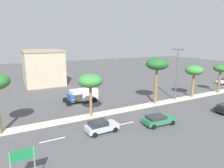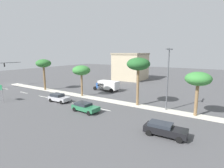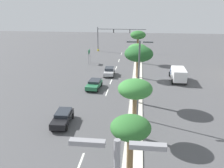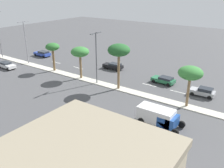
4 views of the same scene
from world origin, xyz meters
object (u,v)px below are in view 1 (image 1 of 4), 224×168
object	(u,v)px
palm_tree_front	(194,71)
street_lamp_right	(177,70)
palm_tree_far	(221,69)
sedan_silver_far	(101,126)
commercial_building	(43,67)
palm_tree_near	(90,81)
palm_tree_leading	(157,65)
directional_road_sign	(22,160)
sedan_green_rear	(158,119)
box_truck	(82,95)

from	to	relation	value
palm_tree_front	street_lamp_right	bearing A→B (deg)	-93.96
palm_tree_far	sedan_silver_far	xyz separation A→B (m)	(5.22, -29.63, -4.24)
palm_tree_far	street_lamp_right	size ratio (longest dim) A/B	0.63
commercial_building	palm_tree_near	distance (m)	25.87
commercial_building	street_lamp_right	xyz separation A→B (m)	(25.39, 19.04, 1.30)
palm_tree_leading	palm_tree_front	bearing A→B (deg)	88.74
street_lamp_right	palm_tree_far	bearing A→B (deg)	88.04
palm_tree_far	palm_tree_near	bearing A→B (deg)	-90.08
directional_road_sign	palm_tree_far	distance (m)	40.14
palm_tree_near	palm_tree_leading	world-z (taller)	palm_tree_leading
palm_tree_front	sedan_green_rear	xyz separation A→B (m)	(6.83, -14.31, -4.48)
directional_road_sign	palm_tree_leading	size ratio (longest dim) A/B	0.40
commercial_building	box_truck	size ratio (longest dim) A/B	1.68
sedan_silver_far	box_truck	xyz separation A→B (m)	(-12.53, 1.99, 0.51)
palm_tree_leading	sedan_green_rear	bearing A→B (deg)	-37.40
sedan_green_rear	palm_tree_front	bearing A→B (deg)	115.52
sedan_green_rear	palm_tree_near	bearing A→B (deg)	-135.10
palm_tree_leading	box_truck	bearing A→B (deg)	-122.55
palm_tree_leading	palm_tree_far	world-z (taller)	palm_tree_leading
sedan_green_rear	directional_road_sign	bearing A→B (deg)	-75.93
palm_tree_front	sedan_green_rear	distance (m)	16.48
directional_road_sign	palm_tree_near	size ratio (longest dim) A/B	0.51
palm_tree_near	palm_tree_leading	size ratio (longest dim) A/B	0.78
sedan_green_rear	box_truck	world-z (taller)	box_truck
palm_tree_near	street_lamp_right	world-z (taller)	street_lamp_right
street_lamp_right	palm_tree_front	bearing A→B (deg)	86.04
palm_tree_near	palm_tree_leading	distance (m)	12.21
palm_tree_leading	sedan_silver_far	size ratio (longest dim) A/B	1.99
palm_tree_leading	palm_tree_far	xyz separation A→B (m)	(0.31, 16.67, -1.83)
palm_tree_front	palm_tree_far	world-z (taller)	palm_tree_front
directional_road_sign	box_truck	bearing A→B (deg)	149.00
directional_road_sign	sedan_green_rear	xyz separation A→B (m)	(-4.14, 16.50, -1.59)
palm_tree_near	sedan_silver_far	size ratio (longest dim) A/B	1.56
palm_tree_far	palm_tree_leading	bearing A→B (deg)	-91.08
commercial_building	sedan_silver_far	size ratio (longest dim) A/B	2.50
directional_road_sign	palm_tree_front	distance (m)	32.84
directional_road_sign	sedan_silver_far	xyz separation A→B (m)	(-5.63, 8.92, -1.53)
commercial_building	palm_tree_far	distance (m)	40.29
directional_road_sign	commercial_building	distance (m)	37.48
palm_tree_near	directional_road_sign	bearing A→B (deg)	-41.92
commercial_building	palm_tree_front	bearing A→B (deg)	42.11
palm_tree_near	palm_tree_far	xyz separation A→B (m)	(0.04, 28.77, -0.22)
commercial_building	palm_tree_front	distance (m)	34.62
commercial_building	palm_tree_far	xyz separation A→B (m)	(25.80, 30.94, 0.71)
commercial_building	palm_tree_leading	bearing A→B (deg)	29.24
palm_tree_near	sedan_silver_far	bearing A→B (deg)	-9.21
directional_road_sign	sedan_silver_far	bearing A→B (deg)	122.25
commercial_building	palm_tree_near	world-z (taller)	commercial_building
commercial_building	palm_tree_near	size ratio (longest dim) A/B	1.61
directional_road_sign	palm_tree_leading	bearing A→B (deg)	117.03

